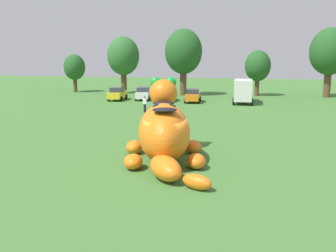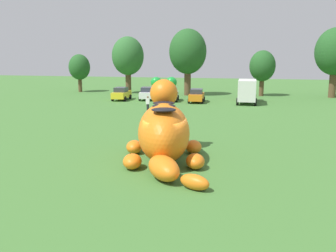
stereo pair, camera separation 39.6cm
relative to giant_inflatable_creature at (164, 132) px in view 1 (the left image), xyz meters
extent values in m
plane|color=#427533|center=(0.31, -0.81, -1.67)|extent=(160.00, 160.00, 0.00)
ellipsoid|color=orange|center=(-0.02, 0.01, -0.05)|extent=(4.20, 6.29, 3.24)
ellipsoid|color=orange|center=(-0.61, 2.38, 1.92)|extent=(2.12, 2.24, 1.71)
sphere|color=green|center=(-1.13, 2.52, 2.56)|extent=(0.68, 0.68, 0.68)
sphere|color=green|center=(-0.22, 2.75, 2.56)|extent=(0.68, 0.68, 0.68)
ellipsoid|color=black|center=(-0.33, 1.27, 1.44)|extent=(1.51, 1.32, 0.22)
ellipsoid|color=black|center=(-0.02, 0.01, 1.44)|extent=(1.51, 1.32, 0.22)
ellipsoid|color=black|center=(0.33, -1.39, 1.44)|extent=(1.51, 1.32, 0.22)
ellipsoid|color=orange|center=(-2.15, 1.11, -1.28)|extent=(1.30, 1.59, 0.79)
ellipsoid|color=orange|center=(1.34, 1.98, -1.28)|extent=(1.30, 1.59, 0.79)
ellipsoid|color=orange|center=(-1.24, -1.93, -1.28)|extent=(1.30, 1.59, 0.79)
ellipsoid|color=orange|center=(1.98, -1.13, -1.28)|extent=(1.30, 1.59, 0.79)
ellipsoid|color=orange|center=(0.79, -3.20, -1.10)|extent=(2.53, 2.87, 1.13)
ellipsoid|color=orange|center=(2.46, -4.22, -1.32)|extent=(1.64, 1.24, 0.69)
cube|color=yellow|center=(-12.72, 27.00, -0.95)|extent=(1.98, 4.21, 0.80)
cube|color=#2D333D|center=(-12.71, 26.85, -0.25)|extent=(1.63, 2.07, 0.60)
cylinder|color=black|center=(-13.65, 28.21, -1.35)|extent=(0.28, 0.66, 0.64)
cylinder|color=black|center=(-11.96, 28.32, -1.35)|extent=(0.28, 0.66, 0.64)
cylinder|color=black|center=(-13.48, 25.67, -1.35)|extent=(0.28, 0.66, 0.64)
cylinder|color=black|center=(-11.78, 25.79, -1.35)|extent=(0.28, 0.66, 0.64)
cube|color=white|center=(-9.42, 28.10, -0.95)|extent=(2.31, 4.31, 0.80)
cube|color=#2D333D|center=(-9.40, 27.95, -0.25)|extent=(1.78, 2.17, 0.60)
cylinder|color=black|center=(-10.46, 29.23, -1.35)|extent=(0.34, 0.67, 0.64)
cylinder|color=black|center=(-8.78, 29.49, -1.35)|extent=(0.34, 0.67, 0.64)
cylinder|color=black|center=(-10.07, 26.71, -1.35)|extent=(0.34, 0.67, 0.64)
cylinder|color=black|center=(-8.39, 26.97, -1.35)|extent=(0.34, 0.67, 0.64)
cube|color=#B7BABF|center=(-6.07, 27.61, -0.95)|extent=(2.23, 4.29, 0.80)
cube|color=#2D333D|center=(-6.05, 27.46, -0.25)|extent=(1.74, 2.15, 0.60)
cylinder|color=black|center=(-7.08, 28.76, -1.35)|extent=(0.32, 0.67, 0.64)
cylinder|color=black|center=(-5.39, 28.98, -1.35)|extent=(0.32, 0.67, 0.64)
cylinder|color=black|center=(-6.74, 26.24, -1.35)|extent=(0.32, 0.67, 0.64)
cylinder|color=black|center=(-5.06, 26.46, -1.35)|extent=(0.32, 0.67, 0.64)
cube|color=orange|center=(-2.53, 26.96, -0.95)|extent=(2.00, 4.21, 0.80)
cube|color=#2D333D|center=(-2.52, 26.81, -0.25)|extent=(1.64, 2.07, 0.60)
cylinder|color=black|center=(-3.47, 28.17, -1.35)|extent=(0.29, 0.66, 0.64)
cylinder|color=black|center=(-1.77, 28.29, -1.35)|extent=(0.29, 0.66, 0.64)
cylinder|color=black|center=(-3.28, 25.63, -1.35)|extent=(0.29, 0.66, 0.64)
cylinder|color=black|center=(-1.59, 25.76, -1.35)|extent=(0.29, 0.66, 0.64)
cube|color=#B2231E|center=(3.71, 30.04, -0.27)|extent=(2.03, 1.83, 1.90)
cube|color=silver|center=(3.76, 26.84, 0.03)|extent=(2.17, 4.63, 2.50)
cylinder|color=black|center=(2.71, 30.02, -1.22)|extent=(0.29, 0.90, 0.90)
cylinder|color=black|center=(4.71, 30.06, -1.22)|extent=(0.29, 0.90, 0.90)
cylinder|color=black|center=(2.73, 25.21, -1.22)|extent=(0.29, 0.90, 0.90)
cylinder|color=black|center=(4.83, 25.25, -1.22)|extent=(0.29, 0.90, 0.90)
cylinder|color=brown|center=(-23.39, 36.23, -0.60)|extent=(0.61, 0.61, 2.15)
ellipsoid|color=#235623|center=(-23.39, 36.23, 2.37)|extent=(3.44, 3.44, 4.13)
cylinder|color=brown|center=(-14.89, 35.92, -0.12)|extent=(0.89, 0.89, 3.10)
ellipsoid|color=#2D662D|center=(-14.89, 35.92, 4.16)|extent=(4.97, 4.97, 5.96)
cylinder|color=brown|center=(-5.25, 35.15, 0.05)|extent=(0.98, 0.98, 3.44)
ellipsoid|color=#235623|center=(-5.25, 35.15, 4.80)|extent=(5.51, 5.51, 6.61)
cylinder|color=brown|center=(5.55, 36.73, -0.50)|extent=(0.67, 0.67, 2.34)
ellipsoid|color=#235623|center=(5.55, 36.73, 2.73)|extent=(3.74, 3.74, 4.49)
cylinder|color=brown|center=(15.29, 36.80, 0.04)|extent=(0.98, 0.98, 3.43)
ellipsoid|color=#235623|center=(15.29, 36.80, 4.77)|extent=(5.48, 5.48, 6.58)
cylinder|color=black|center=(-6.12, 17.26, -1.23)|extent=(0.26, 0.26, 0.88)
cube|color=white|center=(-6.12, 17.26, -0.49)|extent=(0.38, 0.22, 0.60)
sphere|color=brown|center=(-6.12, 17.26, -0.07)|extent=(0.22, 0.22, 0.22)
cylinder|color=#726656|center=(-3.62, 16.59, -1.23)|extent=(0.26, 0.26, 0.88)
cube|color=black|center=(-3.62, 16.59, -0.49)|extent=(0.38, 0.22, 0.60)
sphere|color=beige|center=(-3.62, 16.59, -0.07)|extent=(0.22, 0.22, 0.22)
camera|label=1|loc=(4.61, -19.84, 4.18)|focal=39.65mm
camera|label=2|loc=(5.00, -19.75, 4.18)|focal=39.65mm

